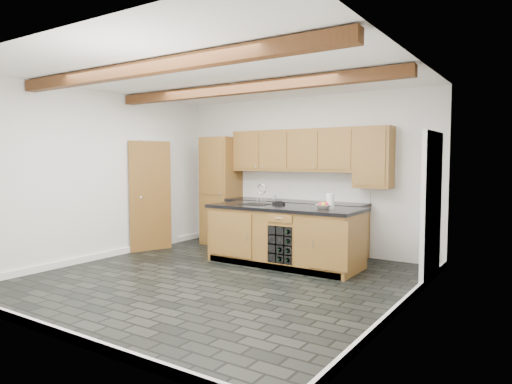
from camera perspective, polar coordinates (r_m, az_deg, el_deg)
ground at (r=6.47m, az=-4.62°, el=-10.83°), size 5.00×5.00×0.00m
room_shell at (r=6.73m, az=-2.49°, el=2.91°), size 5.01×5.00×5.00m
back_cabinetry at (r=8.35m, az=2.75°, el=-0.64°), size 3.65×0.62×2.20m
island at (r=7.25m, az=3.57°, el=-5.45°), size 2.48×0.96×0.93m
faucet at (r=7.52m, az=0.08°, el=-1.27°), size 0.45×0.40×0.34m
kitchen_scale at (r=7.45m, az=2.86°, el=-1.37°), size 0.20×0.13×0.06m
fruit_bowl at (r=6.93m, az=8.47°, el=-1.79°), size 0.27×0.27×0.06m
fruit_cluster at (r=6.93m, az=8.47°, el=-1.52°), size 0.16×0.17×0.07m
paper_towel at (r=6.93m, az=9.29°, el=-1.11°), size 0.12×0.12×0.23m
mug at (r=8.48m, az=2.27°, el=-0.58°), size 0.13×0.13×0.09m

